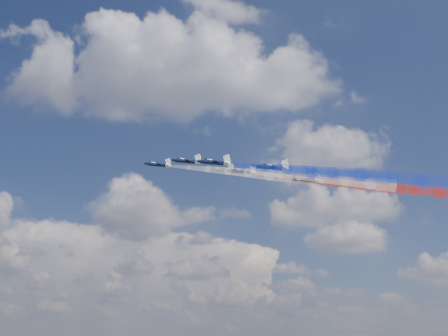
# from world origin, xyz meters

# --- Properties ---
(jet_lead) EXTENTS (13.01, 11.72, 6.28)m
(jet_lead) POSITION_xyz_m (-29.04, 24.56, 176.06)
(jet_lead) COLOR black
(trail_lead) EXTENTS (36.15, 16.52, 11.81)m
(trail_lead) POSITION_xyz_m (-7.63, 16.76, 171.15)
(trail_lead) COLOR white
(jet_inner_left) EXTENTS (13.01, 11.72, 6.28)m
(jet_inner_left) POSITION_xyz_m (-18.76, 11.63, 172.55)
(jet_inner_left) COLOR black
(trail_inner_left) EXTENTS (36.15, 16.52, 11.81)m
(trail_inner_left) POSITION_xyz_m (2.66, 3.82, 167.65)
(trail_inner_left) COLOR #1830CE
(jet_inner_right) EXTENTS (13.01, 11.72, 6.28)m
(jet_inner_right) POSITION_xyz_m (-10.52, 30.10, 175.73)
(jet_inner_right) COLOR black
(trail_inner_right) EXTENTS (36.15, 16.52, 11.81)m
(trail_inner_right) POSITION_xyz_m (10.89, 22.30, 170.82)
(trail_inner_right) COLOR red
(jet_outer_left) EXTENTS (13.01, 11.72, 6.28)m
(jet_outer_left) POSITION_xyz_m (-10.10, -2.88, 167.11)
(jet_outer_left) COLOR black
(trail_outer_left) EXTENTS (36.15, 16.52, 11.81)m
(trail_outer_left) POSITION_xyz_m (11.32, -10.68, 162.20)
(trail_outer_left) COLOR #1830CE
(jet_center_third) EXTENTS (13.01, 11.72, 6.28)m
(jet_center_third) POSITION_xyz_m (-3.86, 16.59, 170.83)
(jet_center_third) COLOR black
(trail_center_third) EXTENTS (36.15, 16.52, 11.81)m
(trail_center_third) POSITION_xyz_m (17.56, 8.79, 165.93)
(trail_center_third) COLOR white
(jet_outer_right) EXTENTS (13.01, 11.72, 6.28)m
(jet_outer_right) POSITION_xyz_m (4.47, 37.64, 175.63)
(jet_outer_right) COLOR black
(trail_outer_right) EXTENTS (36.15, 16.52, 11.81)m
(trail_outer_right) POSITION_xyz_m (25.88, 29.83, 170.72)
(trail_outer_right) COLOR red
(jet_rear_left) EXTENTS (13.01, 11.72, 6.28)m
(jet_rear_left) POSITION_xyz_m (4.13, 1.11, 166.89)
(jet_rear_left) COLOR black
(trail_rear_left) EXTENTS (36.15, 16.52, 11.81)m
(trail_rear_left) POSITION_xyz_m (25.54, -6.70, 161.99)
(trail_rear_left) COLOR #1830CE
(jet_rear_right) EXTENTS (13.01, 11.72, 6.28)m
(jet_rear_right) POSITION_xyz_m (14.39, 20.22, 169.32)
(jet_rear_right) COLOR black
(trail_rear_right) EXTENTS (36.15, 16.52, 11.81)m
(trail_rear_right) POSITION_xyz_m (35.80, 12.41, 164.42)
(trail_rear_right) COLOR red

